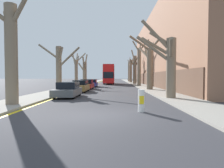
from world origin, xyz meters
TOP-DOWN VIEW (x-y plane):
  - ground_plane at (0.00, 0.00)m, footprint 300.00×300.00m
  - sidewalk_left at (-5.88, 50.00)m, footprint 2.95×120.00m
  - sidewalk_right at (5.88, 50.00)m, footprint 2.95×120.00m
  - building_facade_right at (12.34, 27.94)m, footprint 10.08×45.95m
  - kerb_line_stripe at (-4.22, 50.00)m, footprint 0.24×120.00m
  - street_tree_left_0 at (-5.50, 2.93)m, footprint 3.21×2.12m
  - street_tree_left_1 at (-5.54, 13.37)m, footprint 5.31×2.13m
  - street_tree_left_2 at (-5.54, 23.52)m, footprint 2.61×2.39m
  - street_tree_left_3 at (-5.58, 32.46)m, footprint 2.03×4.90m
  - street_tree_right_0 at (5.07, 7.00)m, footprint 3.04×4.48m
  - street_tree_right_1 at (5.32, 17.43)m, footprint 4.02×4.01m
  - street_tree_right_2 at (5.32, 28.02)m, footprint 2.90×3.61m
  - street_tree_right_3 at (5.52, 38.89)m, footprint 2.37×3.52m
  - street_tree_right_4 at (5.40, 49.61)m, footprint 1.74×2.76m
  - street_tree_right_5 at (5.54, 59.57)m, footprint 1.72×2.66m
  - double_decker_bus at (-0.63, 39.25)m, footprint 2.52×10.98m
  - parked_car_0 at (-3.31, 8.29)m, footprint 1.82×4.30m
  - parked_car_1 at (-3.31, 14.56)m, footprint 1.73×4.31m
  - parked_car_2 at (-3.31, 19.86)m, footprint 1.77×4.01m
  - parked_car_3 at (-3.31, 25.58)m, footprint 1.89×3.91m
  - traffic_bollard at (2.21, 1.02)m, footprint 0.33×0.34m

SIDE VIEW (x-z plane):
  - ground_plane at x=0.00m, z-range 0.00..0.00m
  - kerb_line_stripe at x=-4.22m, z-range 0.00..0.01m
  - sidewalk_left at x=-5.88m, z-range 0.00..0.12m
  - sidewalk_right at x=5.88m, z-range 0.00..0.12m
  - traffic_bollard at x=2.21m, z-range 0.00..1.15m
  - parked_car_3 at x=-3.31m, z-range -0.03..1.29m
  - parked_car_0 at x=-3.31m, z-range -0.03..1.30m
  - parked_car_1 at x=-3.31m, z-range -0.03..1.34m
  - parked_car_2 at x=-3.31m, z-range -0.04..1.36m
  - double_decker_bus at x=-0.63m, z-range 0.30..4.83m
  - street_tree_left_2 at x=-5.54m, z-range -0.05..5.79m
  - street_tree_left_1 at x=-5.54m, z-range 0.05..5.74m
  - street_tree_left_3 at x=-5.58m, z-range -0.43..6.24m
  - street_tree_right_0 at x=5.07m, z-range -0.23..6.26m
  - street_tree_right_1 at x=5.32m, z-range -0.18..6.92m
  - street_tree_left_0 at x=-5.50m, z-range -0.01..6.79m
  - street_tree_right_4 at x=5.40m, z-range 0.06..7.33m
  - street_tree_right_5 at x=5.54m, z-range -0.31..7.91m
  - street_tree_right_3 at x=5.52m, z-range -0.38..8.03m
  - street_tree_right_2 at x=5.32m, z-range -0.22..8.19m
  - building_facade_right at x=12.34m, z-range -0.01..13.39m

